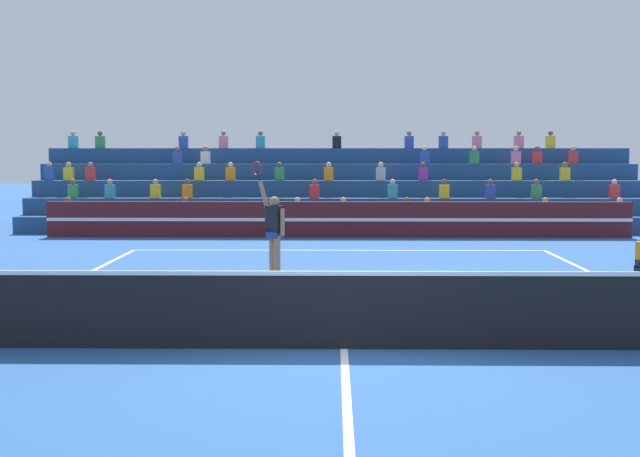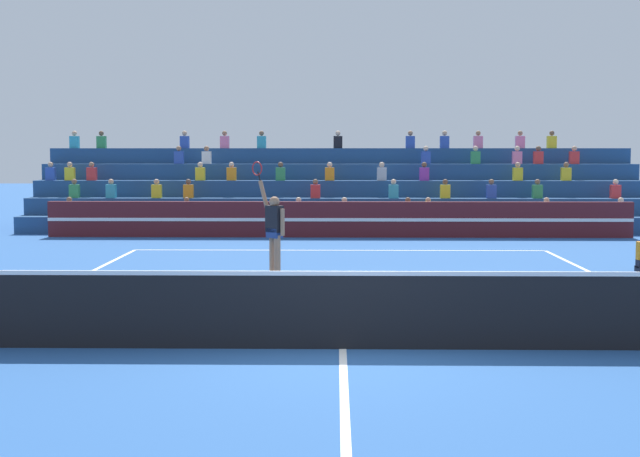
# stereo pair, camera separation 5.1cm
# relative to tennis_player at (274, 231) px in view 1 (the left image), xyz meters

# --- Properties ---
(ground_plane) EXTENTS (120.00, 120.00, 0.00)m
(ground_plane) POSITION_rel_tennis_player_xyz_m (1.40, -6.80, -0.99)
(ground_plane) COLOR #285699
(court_lines) EXTENTS (11.10, 23.90, 0.01)m
(court_lines) POSITION_rel_tennis_player_xyz_m (1.40, -6.80, -0.98)
(court_lines) COLOR white
(court_lines) RESTS_ON ground
(tennis_net) EXTENTS (12.00, 0.10, 1.10)m
(tennis_net) POSITION_rel_tennis_player_xyz_m (1.40, -6.80, -0.44)
(tennis_net) COLOR black
(tennis_net) RESTS_ON ground
(sponsor_banner_wall) EXTENTS (18.00, 0.26, 1.10)m
(sponsor_banner_wall) POSITION_rel_tennis_player_xyz_m (1.40, 8.74, -0.44)
(sponsor_banner_wall) COLOR #51191E
(sponsor_banner_wall) RESTS_ON ground
(bleacher_stand) EXTENTS (20.80, 4.75, 3.38)m
(bleacher_stand) POSITION_rel_tennis_player_xyz_m (1.40, 12.54, 0.03)
(bleacher_stand) COLOR navy
(bleacher_stand) RESTS_ON ground
(tennis_player) EXTENTS (0.77, 0.74, 2.48)m
(tennis_player) POSITION_rel_tennis_player_xyz_m (0.00, 0.00, 0.00)
(tennis_player) COLOR #9E7051
(tennis_player) RESTS_ON ground
(tennis_ball) EXTENTS (0.07, 0.07, 0.07)m
(tennis_ball) POSITION_rel_tennis_player_xyz_m (-0.19, -2.69, -0.95)
(tennis_ball) COLOR #C6DB33
(tennis_ball) RESTS_ON ground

